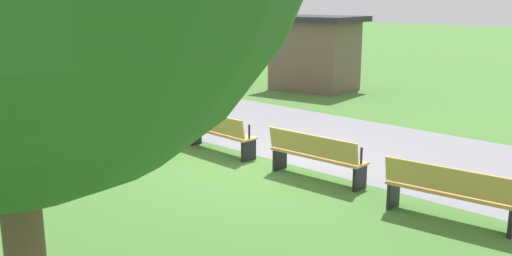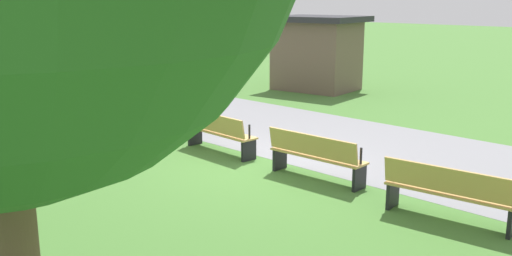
% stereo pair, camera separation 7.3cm
% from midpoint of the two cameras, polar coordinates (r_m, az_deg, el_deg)
% --- Properties ---
extents(ground_plane, '(120.00, 120.00, 0.00)m').
position_cam_midpoint_polar(ground_plane, '(11.46, 0.81, -3.67)').
color(ground_plane, '#477A33').
extents(path_paving, '(28.06, 4.62, 0.01)m').
position_cam_midpoint_polar(path_paving, '(13.43, 8.51, -1.30)').
color(path_paving, gray).
rests_on(path_paving, ground).
extents(bench_0, '(1.99, 0.82, 0.89)m').
position_cam_midpoint_polar(bench_0, '(16.20, -18.39, 2.36)').
color(bench_0, tan).
rests_on(bench_0, ground).
extents(bench_1, '(1.98, 0.68, 0.89)m').
position_cam_midpoint_polar(bench_1, '(14.15, -11.95, 1.27)').
color(bench_1, tan).
rests_on(bench_1, ground).
extents(bench_2, '(1.95, 0.54, 0.89)m').
position_cam_midpoint_polar(bench_2, '(12.20, -4.09, -0.34)').
color(bench_2, tan).
rests_on(bench_2, ground).
extents(bench_3, '(1.95, 0.54, 0.89)m').
position_cam_midpoint_polar(bench_3, '(10.42, 5.85, -2.71)').
color(bench_3, tan).
rests_on(bench_3, ground).
extents(bench_4, '(1.98, 0.68, 0.89)m').
position_cam_midpoint_polar(bench_4, '(8.92, 18.73, -6.06)').
color(bench_4, tan).
rests_on(bench_4, ground).
extents(person_seated, '(0.36, 0.55, 1.20)m').
position_cam_midpoint_polar(person_seated, '(14.01, -11.06, 1.85)').
color(person_seated, black).
rests_on(person_seated, ground).
extents(lamp_post, '(0.32, 0.32, 3.56)m').
position_cam_midpoint_polar(lamp_post, '(15.78, -10.73, 9.98)').
color(lamp_post, black).
rests_on(lamp_post, ground).
extents(kiosk, '(3.52, 3.02, 2.66)m').
position_cam_midpoint_polar(kiosk, '(20.78, 5.87, 7.65)').
color(kiosk, brown).
rests_on(kiosk, ground).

